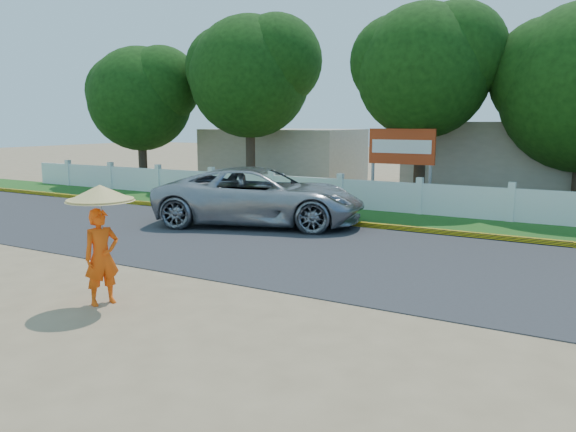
# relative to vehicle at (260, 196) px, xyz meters

# --- Properties ---
(ground) EXTENTS (120.00, 120.00, 0.00)m
(ground) POSITION_rel_vehicle_xyz_m (3.78, -6.88, -0.90)
(ground) COLOR #9E8460
(ground) RESTS_ON ground
(road) EXTENTS (60.00, 7.00, 0.02)m
(road) POSITION_rel_vehicle_xyz_m (3.78, -2.38, -0.89)
(road) COLOR #38383A
(road) RESTS_ON ground
(grass_verge) EXTENTS (60.00, 3.50, 0.03)m
(grass_verge) POSITION_rel_vehicle_xyz_m (3.78, 2.87, -0.88)
(grass_verge) COLOR #2D601E
(grass_verge) RESTS_ON ground
(curb) EXTENTS (40.00, 0.18, 0.16)m
(curb) POSITION_rel_vehicle_xyz_m (3.78, 1.17, -0.82)
(curb) COLOR yellow
(curb) RESTS_ON ground
(fence) EXTENTS (40.00, 0.10, 1.10)m
(fence) POSITION_rel_vehicle_xyz_m (3.78, 4.32, -0.35)
(fence) COLOR silver
(fence) RESTS_ON ground
(building_near) EXTENTS (10.00, 6.00, 3.20)m
(building_near) POSITION_rel_vehicle_xyz_m (6.78, 11.12, 0.70)
(building_near) COLOR #B7AD99
(building_near) RESTS_ON ground
(building_far) EXTENTS (8.00, 5.00, 2.80)m
(building_far) POSITION_rel_vehicle_xyz_m (-6.22, 12.12, 0.50)
(building_far) COLOR #B7AD99
(building_far) RESTS_ON ground
(vehicle) EXTENTS (7.09, 4.93, 1.80)m
(vehicle) POSITION_rel_vehicle_xyz_m (0.00, 0.00, 0.00)
(vehicle) COLOR #989A9F
(vehicle) RESTS_ON ground
(monk_with_parasol) EXTENTS (1.17, 1.17, 2.14)m
(monk_with_parasol) POSITION_rel_vehicle_xyz_m (1.79, -7.98, 0.49)
(monk_with_parasol) COLOR #F24F0C
(monk_with_parasol) RESTS_ON ground
(billboard) EXTENTS (2.50, 0.13, 2.95)m
(billboard) POSITION_rel_vehicle_xyz_m (2.72, 5.42, 1.24)
(billboard) COLOR gray
(billboard) RESTS_ON ground
(tree_row) EXTENTS (35.40, 7.29, 9.01)m
(tree_row) POSITION_rel_vehicle_xyz_m (6.16, 7.49, 4.06)
(tree_row) COLOR #473828
(tree_row) RESTS_ON ground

